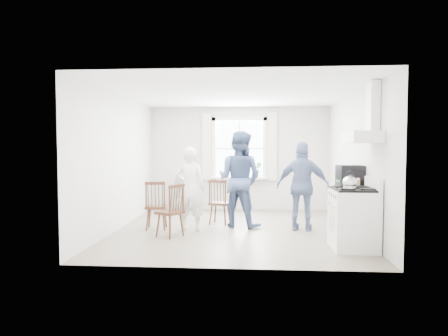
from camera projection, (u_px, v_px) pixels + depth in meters
The scene contains 16 objects.
room_shell at pixel (235, 162), 7.63m from camera, with size 4.62×5.12×2.64m.
window_assembly at pixel (239, 152), 10.06m from camera, with size 1.88×0.24×1.70m.
range_hood at pixel (366, 127), 6.11m from camera, with size 0.45×0.76×0.94m.
shelf_unit at pixel (184, 194), 10.10m from camera, with size 0.40×0.30×0.80m, color gray.
gas_stove at pixel (354, 218), 6.20m from camera, with size 0.68×0.76×1.12m.
kettle at pixel (350, 183), 6.00m from camera, with size 0.21×0.21×0.30m.
low_cabinet at pixel (348, 213), 6.89m from camera, with size 0.50×0.55×0.90m, color white.
stereo_stack at pixel (350, 176), 6.91m from camera, with size 0.45×0.41×0.37m.
cardboard_box at pixel (352, 183), 6.68m from camera, with size 0.26×0.19×0.17m, color #AD8354.
windsor_chair_a at pixel (156, 200), 7.61m from camera, with size 0.44×0.43×0.94m.
windsor_chair_b at pixel (218, 197), 8.14m from camera, with size 0.47×0.47×0.93m.
windsor_chair_c at pixel (174, 205), 7.00m from camera, with size 0.54×0.54×0.95m.
person_left at pixel (190, 189), 7.54m from camera, with size 0.58×0.58×1.60m, color white.
person_mid at pixel (239, 179), 7.93m from camera, with size 0.92×0.92×1.90m, color #415178.
person_right at pixel (303, 186), 7.57m from camera, with size 0.99×0.99×1.69m, color navy.
potted_plant at pixel (258, 169), 9.97m from camera, with size 0.20×0.20×0.36m, color #316F3A.
Camera 1 is at (0.34, -7.63, 1.59)m, focal length 32.00 mm.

